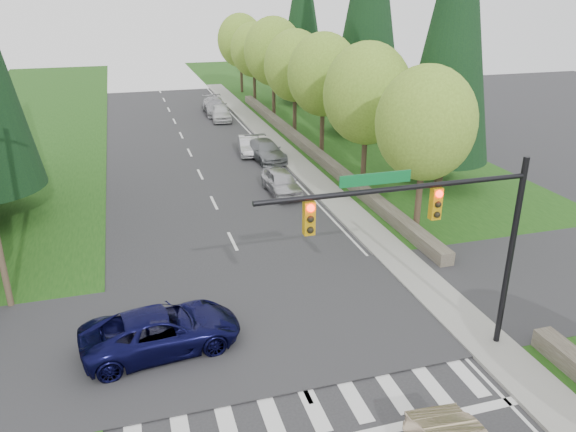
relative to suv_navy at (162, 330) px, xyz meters
name	(u,v)px	position (x,y,z in m)	size (l,w,h in m)	color
grass_east	(424,187)	(17.03, 12.50, -0.72)	(14.00, 110.00, 0.06)	#1A4412
cross_street	(272,323)	(4.03, 0.50, -0.75)	(120.00, 8.00, 0.10)	#28282B
sidewalk_east	(321,185)	(10.93, 14.50, -0.68)	(1.80, 80.00, 0.13)	gray
curb_east	(308,186)	(10.08, 14.50, -0.68)	(0.20, 80.00, 0.13)	gray
stone_wall_north	(306,146)	(12.63, 22.50, -0.40)	(0.70, 40.00, 0.70)	#4C4438
traffic_signal	(439,222)	(8.40, -3.00, 4.24)	(8.70, 0.37, 6.80)	black
decid_tree_0	(426,123)	(13.23, 6.50, 4.85)	(4.80, 4.80, 8.37)	#38281C
decid_tree_1	(367,94)	(13.33, 13.50, 5.05)	(5.20, 5.20, 8.80)	#38281C
decid_tree_2	(323,75)	(13.13, 20.50, 5.18)	(5.00, 5.00, 8.82)	#38281C
decid_tree_3	(295,66)	(13.23, 27.50, 4.92)	(5.00, 5.00, 8.55)	#38281C
decid_tree_4	(273,52)	(13.33, 34.50, 5.31)	(5.40, 5.40, 9.18)	#38281C
decid_tree_5	(254,50)	(13.13, 41.50, 4.78)	(4.80, 4.80, 8.30)	#38281C
decid_tree_6	(240,41)	(13.23, 48.50, 5.12)	(5.20, 5.20, 8.86)	#38281C
conifer_e_a	(455,21)	(18.03, 12.50, 9.04)	(5.44, 5.44, 17.80)	#38281C
conifer_e_c	(303,11)	(18.03, 40.50, 8.54)	(5.10, 5.10, 16.80)	#38281C
suv_navy	(162,330)	(0.00, 0.00, 0.00)	(2.48, 5.38, 1.49)	#0A0B35
parked_car_a	(282,182)	(8.23, 13.94, -0.03)	(1.70, 4.21, 1.44)	#B2B1B6
parked_car_b	(266,150)	(9.06, 21.06, -0.05)	(1.94, 4.78, 1.39)	slate
parked_car_c	(249,145)	(8.23, 22.93, -0.10)	(1.36, 3.91, 1.29)	#B6B5BA
parked_car_d	(221,113)	(8.23, 34.56, -0.02)	(1.71, 4.25, 1.45)	silver
parked_car_e	(215,106)	(8.23, 37.57, 0.02)	(2.16, 5.30, 1.54)	#9B9CA0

